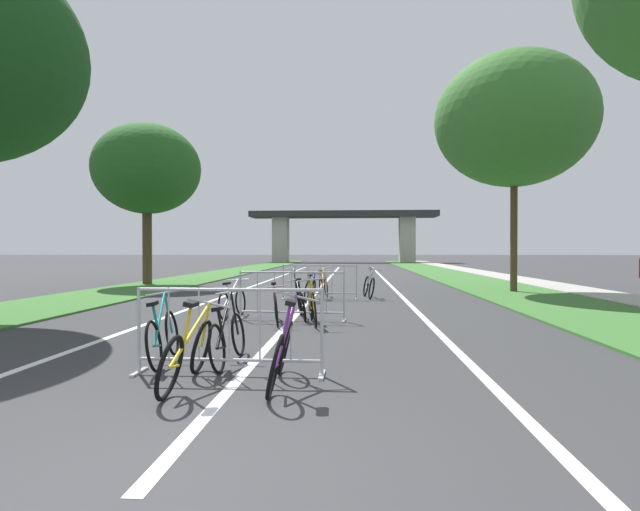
% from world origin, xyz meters
% --- Properties ---
extents(ground_plane, '(300.00, 300.00, 0.00)m').
position_xyz_m(ground_plane, '(0.00, 0.00, 0.00)').
color(ground_plane, '#333335').
extents(grass_verge_left, '(3.32, 70.59, 0.05)m').
position_xyz_m(grass_verge_left, '(-6.88, 28.88, 0.03)').
color(grass_verge_left, '#386B2D').
rests_on(grass_verge_left, ground).
extents(grass_verge_right, '(3.32, 70.59, 0.05)m').
position_xyz_m(grass_verge_right, '(6.88, 28.88, 0.03)').
color(grass_verge_right, '#386B2D').
rests_on(grass_verge_right, ground).
extents(sidewalk_path_right, '(1.85, 70.59, 0.08)m').
position_xyz_m(sidewalk_path_right, '(9.47, 28.88, 0.04)').
color(sidewalk_path_right, '#9E9B93').
rests_on(sidewalk_path_right, ground).
extents(lane_stripe_center, '(0.14, 40.84, 0.01)m').
position_xyz_m(lane_stripe_center, '(0.00, 20.42, 0.00)').
color(lane_stripe_center, silver).
rests_on(lane_stripe_center, ground).
extents(lane_stripe_right_lane, '(0.14, 40.84, 0.01)m').
position_xyz_m(lane_stripe_right_lane, '(2.87, 20.42, 0.00)').
color(lane_stripe_right_lane, silver).
rests_on(lane_stripe_right_lane, ground).
extents(lane_stripe_left_lane, '(0.14, 40.84, 0.01)m').
position_xyz_m(lane_stripe_left_lane, '(-2.87, 20.42, 0.00)').
color(lane_stripe_left_lane, silver).
rests_on(lane_stripe_left_lane, ground).
extents(overpass_bridge, '(22.37, 4.25, 6.14)m').
position_xyz_m(overpass_bridge, '(0.00, 58.34, 4.51)').
color(overpass_bridge, '#2D2D30').
rests_on(overpass_bridge, ground).
extents(tree_left_maple_mid, '(4.55, 4.55, 6.94)m').
position_xyz_m(tree_left_maple_mid, '(-7.56, 18.29, 4.98)').
color(tree_left_maple_mid, '#4C3823').
rests_on(tree_left_maple_mid, ground).
extents(tree_right_oak_near, '(5.50, 5.50, 8.42)m').
position_xyz_m(tree_right_oak_near, '(6.95, 15.31, 6.07)').
color(tree_right_oak_near, '#4C3823').
rests_on(tree_right_oak_near, ground).
extents(crowd_barrier_nearest, '(2.30, 0.44, 1.05)m').
position_xyz_m(crowd_barrier_nearest, '(-0.16, 3.05, 0.52)').
color(crowd_barrier_nearest, '#ADADB2').
rests_on(crowd_barrier_nearest, ground).
extents(crowd_barrier_second, '(2.32, 0.57, 1.05)m').
position_xyz_m(crowd_barrier_second, '(0.01, 7.76, 0.52)').
color(crowd_barrier_second, '#ADADB2').
rests_on(crowd_barrier_second, ground).
extents(crowd_barrier_third, '(2.31, 0.49, 1.05)m').
position_xyz_m(crowd_barrier_third, '(0.29, 12.47, 0.52)').
color(crowd_barrier_third, '#ADADB2').
rests_on(crowd_barrier_third, ground).
extents(bicycle_yellow_0, '(0.55, 1.75, 0.98)m').
position_xyz_m(bicycle_yellow_0, '(-0.49, 2.50, 0.37)').
color(bicycle_yellow_0, black).
rests_on(bicycle_yellow_0, ground).
extents(bicycle_black_1, '(0.45, 1.66, 0.96)m').
position_xyz_m(bicycle_black_1, '(-0.32, 3.61, 0.36)').
color(bicycle_black_1, black).
rests_on(bicycle_black_1, ground).
extents(bicycle_teal_2, '(0.60, 1.65, 0.96)m').
position_xyz_m(bicycle_teal_2, '(-1.19, 3.59, 0.37)').
color(bicycle_teal_2, black).
rests_on(bicycle_teal_2, ground).
extents(bicycle_white_3, '(0.55, 1.59, 0.85)m').
position_xyz_m(bicycle_white_3, '(-1.37, 8.14, 0.35)').
color(bicycle_white_3, black).
rests_on(bicycle_white_3, ground).
extents(bicycle_purple_4, '(0.54, 1.69, 1.02)m').
position_xyz_m(bicycle_purple_4, '(0.54, 2.57, 0.38)').
color(bicycle_purple_4, black).
rests_on(bicycle_purple_4, ground).
extents(bicycle_green_5, '(0.55, 1.69, 0.97)m').
position_xyz_m(bicycle_green_5, '(-0.47, 12.81, 0.36)').
color(bicycle_green_5, black).
rests_on(bicycle_green_5, ground).
extents(bicycle_blue_6, '(0.48, 1.65, 0.83)m').
position_xyz_m(bicycle_blue_6, '(0.05, 11.89, 0.34)').
color(bicycle_blue_6, black).
rests_on(bicycle_blue_6, ground).
extents(bicycle_red_7, '(0.47, 1.59, 0.83)m').
position_xyz_m(bicycle_red_7, '(-0.27, 7.38, 0.34)').
color(bicycle_red_7, black).
rests_on(bicycle_red_7, ground).
extents(bicycle_silver_8, '(0.60, 1.67, 0.98)m').
position_xyz_m(bicycle_silver_8, '(1.80, 13.01, 0.37)').
color(bicycle_silver_8, black).
rests_on(bicycle_silver_8, ground).
extents(bicycle_orange_9, '(0.47, 1.60, 0.97)m').
position_xyz_m(bicycle_orange_9, '(0.38, 12.83, 0.37)').
color(bicycle_orange_9, black).
rests_on(bicycle_orange_9, ground).
extents(bicycle_yellow_10, '(0.55, 1.71, 0.97)m').
position_xyz_m(bicycle_yellow_10, '(0.48, 7.28, 0.39)').
color(bicycle_yellow_10, black).
rests_on(bicycle_yellow_10, ground).
extents(bicycle_black_11, '(0.60, 1.60, 0.91)m').
position_xyz_m(bicycle_black_11, '(0.17, 8.11, 0.35)').
color(bicycle_black_11, black).
rests_on(bicycle_black_11, ground).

